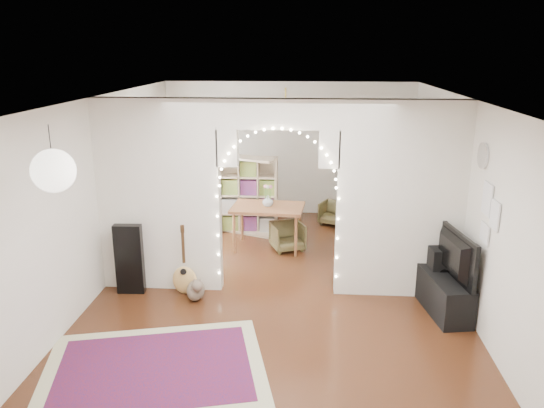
# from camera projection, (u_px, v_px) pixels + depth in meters

# --- Properties ---
(floor) EXTENTS (7.50, 7.50, 0.00)m
(floor) POSITION_uv_depth(u_px,v_px,m) (278.00, 289.00, 7.61)
(floor) COLOR black
(floor) RESTS_ON ground
(ceiling) EXTENTS (5.00, 7.50, 0.02)m
(ceiling) POSITION_uv_depth(u_px,v_px,m) (278.00, 98.00, 6.85)
(ceiling) COLOR white
(ceiling) RESTS_ON wall_back
(wall_back) EXTENTS (5.00, 0.02, 2.70)m
(wall_back) POSITION_uv_depth(u_px,v_px,m) (289.00, 149.00, 10.82)
(wall_back) COLOR silver
(wall_back) RESTS_ON floor
(wall_front) EXTENTS (5.00, 0.02, 2.70)m
(wall_front) POSITION_uv_depth(u_px,v_px,m) (244.00, 346.00, 3.64)
(wall_front) COLOR silver
(wall_front) RESTS_ON floor
(wall_left) EXTENTS (0.02, 7.50, 2.70)m
(wall_left) POSITION_uv_depth(u_px,v_px,m) (100.00, 195.00, 7.41)
(wall_left) COLOR silver
(wall_left) RESTS_ON floor
(wall_right) EXTENTS (0.02, 7.50, 2.70)m
(wall_right) POSITION_uv_depth(u_px,v_px,m) (465.00, 202.00, 7.06)
(wall_right) COLOR silver
(wall_right) RESTS_ON floor
(divider_wall) EXTENTS (5.00, 0.20, 2.70)m
(divider_wall) POSITION_uv_depth(u_px,v_px,m) (278.00, 193.00, 7.21)
(divider_wall) COLOR silver
(divider_wall) RESTS_ON floor
(fairy_lights) EXTENTS (1.64, 0.04, 1.60)m
(fairy_lights) POSITION_uv_depth(u_px,v_px,m) (277.00, 187.00, 7.05)
(fairy_lights) COLOR #FFEABF
(fairy_lights) RESTS_ON divider_wall
(window) EXTENTS (0.04, 1.20, 1.40)m
(window) POSITION_uv_depth(u_px,v_px,m) (141.00, 159.00, 9.08)
(window) COLOR white
(window) RESTS_ON wall_left
(wall_clock) EXTENTS (0.03, 0.31, 0.31)m
(wall_clock) POSITION_uv_depth(u_px,v_px,m) (484.00, 156.00, 6.27)
(wall_clock) COLOR white
(wall_clock) RESTS_ON wall_right
(picture_frames) EXTENTS (0.02, 0.50, 0.70)m
(picture_frames) POSITION_uv_depth(u_px,v_px,m) (489.00, 214.00, 6.06)
(picture_frames) COLOR white
(picture_frames) RESTS_ON wall_right
(paper_lantern) EXTENTS (0.40, 0.40, 0.40)m
(paper_lantern) POSITION_uv_depth(u_px,v_px,m) (53.00, 171.00, 4.81)
(paper_lantern) COLOR white
(paper_lantern) RESTS_ON ceiling
(ceiling_fan) EXTENTS (1.10, 1.10, 0.30)m
(ceiling_fan) POSITION_uv_depth(u_px,v_px,m) (285.00, 106.00, 8.85)
(ceiling_fan) COLOR gold
(ceiling_fan) RESTS_ON ceiling
(area_rug) EXTENTS (2.70, 2.27, 0.02)m
(area_rug) POSITION_uv_depth(u_px,v_px,m) (154.00, 369.00, 5.70)
(area_rug) COLOR maroon
(area_rug) RESTS_ON floor
(guitar_case) EXTENTS (0.39, 0.14, 1.00)m
(guitar_case) POSITION_uv_depth(u_px,v_px,m) (129.00, 259.00, 7.37)
(guitar_case) COLOR black
(guitar_case) RESTS_ON floor
(acoustic_guitar) EXTENTS (0.37, 0.25, 0.87)m
(acoustic_guitar) POSITION_uv_depth(u_px,v_px,m) (184.00, 269.00, 7.35)
(acoustic_guitar) COLOR tan
(acoustic_guitar) RESTS_ON floor
(tabby_cat) EXTENTS (0.37, 0.56, 0.38)m
(tabby_cat) POSITION_uv_depth(u_px,v_px,m) (196.00, 289.00, 7.24)
(tabby_cat) COLOR brown
(tabby_cat) RESTS_ON floor
(floor_speaker) EXTENTS (0.33, 0.30, 0.78)m
(floor_speaker) POSITION_uv_depth(u_px,v_px,m) (440.00, 276.00, 7.11)
(floor_speaker) COLOR black
(floor_speaker) RESTS_ON floor
(media_console) EXTENTS (0.56, 1.05, 0.50)m
(media_console) POSITION_uv_depth(u_px,v_px,m) (444.00, 295.00, 6.85)
(media_console) COLOR black
(media_console) RESTS_ON floor
(tv) EXTENTS (0.32, 1.08, 0.62)m
(tv) POSITION_uv_depth(u_px,v_px,m) (448.00, 255.00, 6.70)
(tv) COLOR black
(tv) RESTS_ON media_console
(bookcase) EXTENTS (1.43, 0.84, 1.44)m
(bookcase) POSITION_uv_depth(u_px,v_px,m) (240.00, 194.00, 9.85)
(bookcase) COLOR #C9AF91
(bookcase) RESTS_ON floor
(dining_table) EXTENTS (1.26, 0.90, 0.76)m
(dining_table) POSITION_uv_depth(u_px,v_px,m) (268.00, 210.00, 8.99)
(dining_table) COLOR brown
(dining_table) RESTS_ON floor
(flower_vase) EXTENTS (0.20, 0.20, 0.19)m
(flower_vase) POSITION_uv_depth(u_px,v_px,m) (268.00, 201.00, 8.95)
(flower_vase) COLOR white
(flower_vase) RESTS_ON dining_table
(dining_chair_left) EXTENTS (0.67, 0.68, 0.48)m
(dining_chair_left) POSITION_uv_depth(u_px,v_px,m) (287.00, 236.00, 9.05)
(dining_chair_left) COLOR brown
(dining_chair_left) RESTS_ON floor
(dining_chair_right) EXTENTS (0.63, 0.64, 0.44)m
(dining_chair_right) POSITION_uv_depth(u_px,v_px,m) (333.00, 213.00, 10.40)
(dining_chair_right) COLOR brown
(dining_chair_right) RESTS_ON floor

